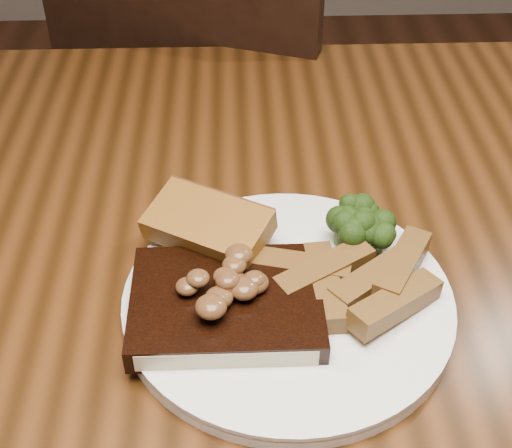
{
  "coord_description": "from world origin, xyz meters",
  "views": [
    {
      "loc": [
        -0.03,
        -0.52,
        1.22
      ],
      "look_at": [
        -0.01,
        0.01,
        0.78
      ],
      "focal_mm": 50.0,
      "sensor_mm": 36.0,
      "label": 1
    }
  ],
  "objects_px": {
    "steak": "(226,304)",
    "potato_wedges": "(363,272)",
    "dining_table": "(262,316)",
    "chair_far": "(213,129)",
    "plate": "(288,302)",
    "garlic_bread": "(209,241)"
  },
  "relations": [
    {
      "from": "steak",
      "to": "potato_wedges",
      "type": "bearing_deg",
      "value": 15.88
    },
    {
      "from": "steak",
      "to": "dining_table",
      "type": "bearing_deg",
      "value": 68.88
    },
    {
      "from": "chair_far",
      "to": "steak",
      "type": "height_order",
      "value": "chair_far"
    },
    {
      "from": "chair_far",
      "to": "plate",
      "type": "bearing_deg",
      "value": 116.95
    },
    {
      "from": "dining_table",
      "to": "steak",
      "type": "xyz_separation_m",
      "value": [
        -0.04,
        -0.09,
        0.12
      ]
    },
    {
      "from": "chair_far",
      "to": "steak",
      "type": "xyz_separation_m",
      "value": [
        0.03,
        -0.7,
        0.27
      ]
    },
    {
      "from": "plate",
      "to": "garlic_bread",
      "type": "height_order",
      "value": "garlic_bread"
    },
    {
      "from": "steak",
      "to": "potato_wedges",
      "type": "distance_m",
      "value": 0.13
    },
    {
      "from": "plate",
      "to": "steak",
      "type": "height_order",
      "value": "steak"
    },
    {
      "from": "chair_far",
      "to": "steak",
      "type": "relative_size",
      "value": 5.62
    },
    {
      "from": "dining_table",
      "to": "chair_far",
      "type": "xyz_separation_m",
      "value": [
        -0.06,
        0.61,
        -0.15
      ]
    },
    {
      "from": "chair_far",
      "to": "plate",
      "type": "relative_size",
      "value": 3.13
    },
    {
      "from": "plate",
      "to": "chair_far",
      "type": "bearing_deg",
      "value": 97.01
    },
    {
      "from": "dining_table",
      "to": "plate",
      "type": "height_order",
      "value": "plate"
    },
    {
      "from": "dining_table",
      "to": "steak",
      "type": "bearing_deg",
      "value": -110.95
    },
    {
      "from": "steak",
      "to": "potato_wedges",
      "type": "xyz_separation_m",
      "value": [
        0.12,
        0.04,
        -0.0
      ]
    },
    {
      "from": "dining_table",
      "to": "chair_far",
      "type": "distance_m",
      "value": 0.63
    },
    {
      "from": "chair_far",
      "to": "potato_wedges",
      "type": "relative_size",
      "value": 7.47
    },
    {
      "from": "dining_table",
      "to": "plate",
      "type": "xyz_separation_m",
      "value": [
        0.02,
        -0.08,
        0.1
      ]
    },
    {
      "from": "dining_table",
      "to": "garlic_bread",
      "type": "relative_size",
      "value": 14.1
    },
    {
      "from": "steak",
      "to": "garlic_bread",
      "type": "distance_m",
      "value": 0.08
    },
    {
      "from": "steak",
      "to": "plate",
      "type": "bearing_deg",
      "value": 17.57
    }
  ]
}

